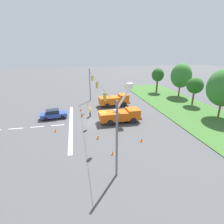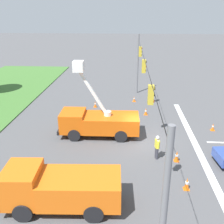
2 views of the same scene
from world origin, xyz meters
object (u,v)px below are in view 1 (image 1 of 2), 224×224
(tree_east, at_px, (224,88))
(traffic_cone_foreground_left, at_px, (98,136))
(tree_west, at_px, (181,76))
(traffic_cone_lane_edge_a, at_px, (56,129))
(road_worker, at_px, (90,111))
(utility_truck_support_near, at_px, (115,100))
(utility_truck_bucket_lift, at_px, (120,114))
(traffic_cone_foreground_right, at_px, (81,109))
(tree_centre, at_px, (195,86))
(traffic_cone_lane_edge_b, at_px, (88,103))
(traffic_cone_mid_left, at_px, (82,114))
(sedan_blue, at_px, (53,114))
(traffic_cone_near_bucket, at_px, (142,139))
(traffic_cone_mid_right, at_px, (113,152))
(tree_far_west, at_px, (158,75))

(tree_east, height_order, traffic_cone_foreground_left, tree_east)
(tree_west, relative_size, traffic_cone_lane_edge_a, 12.18)
(road_worker, bearing_deg, traffic_cone_foreground_left, 2.01)
(utility_truck_support_near, height_order, traffic_cone_foreground_left, utility_truck_support_near)
(utility_truck_bucket_lift, xyz_separation_m, traffic_cone_foreground_right, (-6.76, -6.00, -0.91))
(tree_centre, bearing_deg, traffic_cone_lane_edge_a, -74.87)
(utility_truck_support_near, height_order, traffic_cone_lane_edge_b, utility_truck_support_near)
(traffic_cone_mid_left, bearing_deg, traffic_cone_foreground_right, -178.50)
(sedan_blue, relative_size, traffic_cone_lane_edge_a, 6.76)
(tree_east, xyz_separation_m, traffic_cone_lane_edge_b, (-12.51, -21.24, -4.91))
(traffic_cone_lane_edge_a, bearing_deg, traffic_cone_lane_edge_b, 155.83)
(utility_truck_support_near, bearing_deg, utility_truck_bucket_lift, -6.56)
(utility_truck_support_near, relative_size, traffic_cone_lane_edge_b, 10.26)
(traffic_cone_foreground_left, relative_size, traffic_cone_near_bucket, 1.09)
(utility_truck_bucket_lift, relative_size, traffic_cone_mid_right, 10.23)
(tree_west, xyz_separation_m, traffic_cone_mid_right, (21.67, -21.48, -4.85))
(tree_west, relative_size, utility_truck_bucket_lift, 1.22)
(traffic_cone_foreground_left, height_order, traffic_cone_near_bucket, traffic_cone_foreground_left)
(sedan_blue, distance_m, traffic_cone_lane_edge_a, 5.44)
(sedan_blue, bearing_deg, traffic_cone_mid_right, 30.77)
(utility_truck_support_near, distance_m, traffic_cone_near_bucket, 15.42)
(tree_west, bearing_deg, traffic_cone_near_bucket, -41.37)
(traffic_cone_foreground_right, bearing_deg, traffic_cone_lane_edge_a, -25.12)
(tree_west, relative_size, tree_centre, 1.40)
(utility_truck_support_near, bearing_deg, traffic_cone_foreground_left, -21.28)
(traffic_cone_mid_left, bearing_deg, tree_west, 110.67)
(utility_truck_support_near, distance_m, traffic_cone_lane_edge_b, 5.84)
(tree_east, relative_size, traffic_cone_lane_edge_a, 12.51)
(traffic_cone_near_bucket, relative_size, traffic_cone_lane_edge_a, 1.00)
(utility_truck_support_near, xyz_separation_m, traffic_cone_lane_edge_a, (10.21, -10.90, -0.92))
(traffic_cone_near_bucket, bearing_deg, tree_west, 138.63)
(traffic_cone_mid_right, relative_size, traffic_cone_near_bucket, 0.97)
(tree_west, bearing_deg, tree_east, -5.48)
(traffic_cone_lane_edge_a, bearing_deg, tree_far_west, 128.56)
(sedan_blue, bearing_deg, traffic_cone_lane_edge_b, 138.07)
(traffic_cone_foreground_left, distance_m, traffic_cone_foreground_right, 11.74)
(traffic_cone_mid_left, bearing_deg, sedan_blue, -91.20)
(traffic_cone_lane_edge_a, relative_size, traffic_cone_lane_edge_b, 1.08)
(tree_east, bearing_deg, traffic_cone_near_bucket, -72.10)
(tree_west, distance_m, traffic_cone_mid_left, 26.34)
(utility_truck_bucket_lift, distance_m, traffic_cone_lane_edge_a, 10.07)
(traffic_cone_mid_left, relative_size, traffic_cone_lane_edge_a, 1.21)
(utility_truck_bucket_lift, xyz_separation_m, traffic_cone_lane_edge_a, (1.56, -9.90, -0.99))
(tree_far_west, height_order, utility_truck_support_near, tree_far_west)
(tree_west, relative_size, road_worker, 4.56)
(tree_west, xyz_separation_m, traffic_cone_near_bucket, (19.59, -17.25, -4.84))
(tree_west, bearing_deg, utility_truck_support_near, -76.40)
(tree_west, distance_m, road_worker, 25.09)
(tree_centre, distance_m, utility_truck_bucket_lift, 18.27)
(tree_centre, bearing_deg, tree_far_west, -170.06)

